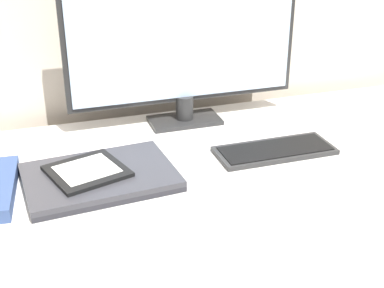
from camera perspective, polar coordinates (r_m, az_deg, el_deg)
name	(u,v)px	position (r m, az deg, el deg)	size (l,w,h in m)	color
desk	(195,263)	(1.55, 0.29, -12.55)	(1.60, 0.57, 0.71)	silver
monitor	(184,49)	(1.47, -0.87, 10.10)	(0.65, 0.11, 0.40)	#262626
keyboard	(275,150)	(1.37, 8.81, -0.66)	(0.30, 0.12, 0.01)	#282828
laptop	(100,177)	(1.23, -9.81, -3.50)	(0.35, 0.26, 0.03)	#232328
ereader	(87,171)	(1.22, -11.13, -2.84)	(0.20, 0.19, 0.01)	black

